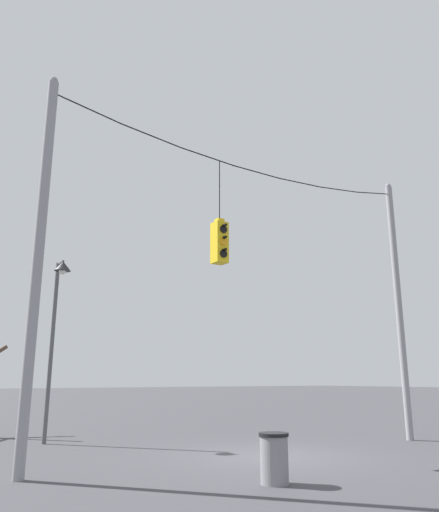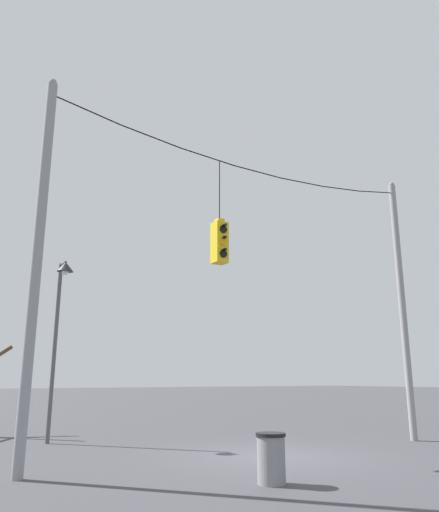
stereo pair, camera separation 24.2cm
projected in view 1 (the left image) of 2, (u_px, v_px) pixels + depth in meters
ground_plane at (267, 456)px, 11.81m from camera, size 200.00×200.00×0.00m
utility_pole_left at (38, 259)px, 9.95m from camera, size 0.21×0.21×8.22m
utility_pole_right at (399, 304)px, 15.90m from camera, size 0.21×0.21×8.22m
span_wire at (257, 166)px, 13.74m from camera, size 11.18×0.03×0.56m
traffic_light_near_left_pole at (220, 242)px, 12.51m from camera, size 0.34×0.58×2.75m
street_lamp at (57, 306)px, 14.77m from camera, size 0.48×0.83×5.25m
trash_bin at (274, 458)px, 8.76m from camera, size 0.53×0.53×0.85m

